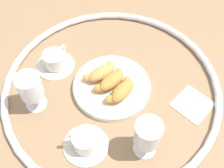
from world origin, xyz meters
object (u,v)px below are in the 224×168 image
object	(u,v)px
croissant_large	(122,91)
croissant_extra	(101,72)
juice_glass_right	(30,87)
coffee_cup_near	(85,142)
pastry_plate	(112,87)
juice_glass_left	(148,135)
croissant_small	(111,81)
coffee_cup_far	(55,61)
folded_napkin	(193,104)

from	to	relation	value
croissant_large	croissant_extra	xyz separation A→B (m)	(0.02, 0.10, 0.00)
juice_glass_right	coffee_cup_near	bearing A→B (deg)	-92.23
pastry_plate	croissant_large	xyz separation A→B (m)	(-0.01, -0.05, 0.03)
coffee_cup_near	juice_glass_left	xyz separation A→B (m)	(0.10, -0.14, 0.07)
croissant_small	croissant_large	bearing A→B (deg)	-99.19
pastry_plate	coffee_cup_far	distance (m)	0.23
coffee_cup_far	folded_napkin	distance (m)	0.49
pastry_plate	coffee_cup_far	xyz separation A→B (m)	(-0.05, 0.22, 0.01)
pastry_plate	croissant_extra	xyz separation A→B (m)	(0.01, 0.05, 0.03)
croissant_small	coffee_cup_far	size ratio (longest dim) A/B	1.00
coffee_cup_near	folded_napkin	world-z (taller)	coffee_cup_near
pastry_plate	croissant_large	bearing A→B (deg)	-99.32
croissant_small	juice_glass_left	distance (m)	0.24
juice_glass_right	folded_napkin	bearing A→B (deg)	-51.69
pastry_plate	croissant_small	bearing A→B (deg)	82.74
coffee_cup_far	pastry_plate	bearing A→B (deg)	-78.47
croissant_small	croissant_extra	distance (m)	0.05
croissant_large	juice_glass_left	world-z (taller)	juice_glass_left
juice_glass_left	juice_glass_right	distance (m)	0.38
croissant_extra	folded_napkin	xyz separation A→B (m)	(0.11, -0.30, -0.04)
juice_glass_left	croissant_small	bearing A→B (deg)	63.17
croissant_extra	juice_glass_left	distance (m)	0.29
pastry_plate	coffee_cup_far	size ratio (longest dim) A/B	1.93
croissant_extra	coffee_cup_near	size ratio (longest dim) A/B	0.97
croissant_extra	folded_napkin	world-z (taller)	croissant_extra
pastry_plate	croissant_extra	distance (m)	0.06
croissant_small	folded_napkin	xyz separation A→B (m)	(0.12, -0.25, -0.04)
croissant_large	croissant_extra	size ratio (longest dim) A/B	1.04
coffee_cup_near	juice_glass_right	bearing A→B (deg)	87.77
coffee_cup_far	croissant_small	bearing A→B (deg)	-78.21
pastry_plate	juice_glass_right	bearing A→B (deg)	142.05
coffee_cup_near	folded_napkin	distance (m)	0.37
pastry_plate	croissant_large	distance (m)	0.06
croissant_small	folded_napkin	world-z (taller)	croissant_small
coffee_cup_far	folded_napkin	bearing A→B (deg)	-70.90
coffee_cup_near	coffee_cup_far	world-z (taller)	same
coffee_cup_near	folded_napkin	xyz separation A→B (m)	(0.32, -0.18, -0.02)
croissant_large	juice_glass_left	distance (m)	0.20
croissant_large	croissant_small	world-z (taller)	same
juice_glass_left	folded_napkin	distance (m)	0.24
coffee_cup_far	croissant_extra	bearing A→B (deg)	-72.42
juice_glass_left	juice_glass_right	xyz separation A→B (m)	(-0.09, 0.36, 0.00)
juice_glass_right	juice_glass_left	bearing A→B (deg)	-75.57
croissant_large	folded_napkin	xyz separation A→B (m)	(0.12, -0.20, -0.04)
coffee_cup_near	pastry_plate	bearing A→B (deg)	17.48
croissant_extra	coffee_cup_near	world-z (taller)	croissant_extra
coffee_cup_near	juice_glass_right	world-z (taller)	juice_glass_right
coffee_cup_far	juice_glass_left	distance (m)	0.44
croissant_large	coffee_cup_far	world-z (taller)	croissant_large
croissant_large	juice_glass_right	xyz separation A→B (m)	(-0.19, 0.20, 0.05)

